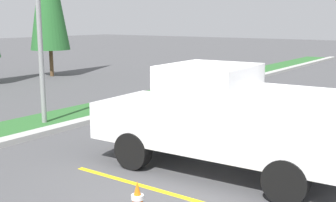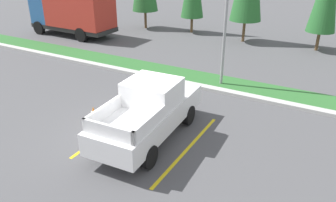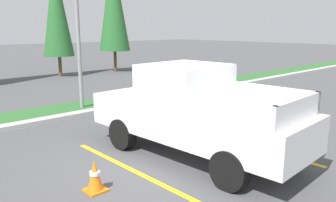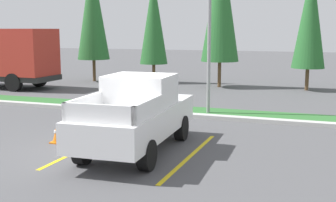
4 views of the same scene
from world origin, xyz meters
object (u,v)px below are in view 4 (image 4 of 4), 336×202
(cypress_tree_left_inner, at_px, (154,20))
(cypress_tree_center, at_px, (221,1))
(street_light, at_px, (209,5))
(traffic_cone, at_px, (57,133))
(cargo_truck_distant, at_px, (2,56))
(cypress_tree_leftmost, at_px, (93,8))
(cypress_tree_right_inner, at_px, (310,16))
(pickup_truck_main, at_px, (137,114))

(cypress_tree_left_inner, xyz_separation_m, cypress_tree_center, (4.43, -0.67, 1.01))
(street_light, distance_m, traffic_cone, 7.70)
(cargo_truck_distant, bearing_deg, cypress_tree_left_inner, 35.76)
(cypress_tree_left_inner, bearing_deg, cargo_truck_distant, -144.24)
(cypress_tree_center, bearing_deg, cypress_tree_leftmost, 178.90)
(cargo_truck_distant, height_order, cypress_tree_left_inner, cypress_tree_left_inner)
(cypress_tree_right_inner, bearing_deg, pickup_truck_main, -104.62)
(pickup_truck_main, distance_m, street_light, 6.65)
(pickup_truck_main, height_order, cypress_tree_right_inner, cypress_tree_right_inner)
(cargo_truck_distant, xyz_separation_m, cypress_tree_left_inner, (7.33, 5.28, 2.12))
(traffic_cone, bearing_deg, cypress_tree_center, 84.12)
(pickup_truck_main, relative_size, cypress_tree_right_inner, 0.77)
(cargo_truck_distant, height_order, street_light, street_light)
(street_light, bearing_deg, cypress_tree_leftmost, 138.76)
(cypress_tree_leftmost, xyz_separation_m, cypress_tree_right_inner, (13.37, 0.06, -0.64))
(cypress_tree_leftmost, bearing_deg, cypress_tree_center, -1.10)
(cypress_tree_left_inner, relative_size, cypress_tree_right_inner, 0.97)
(cargo_truck_distant, distance_m, cypress_tree_leftmost, 6.48)
(cargo_truck_distant, xyz_separation_m, cypress_tree_leftmost, (3.32, 4.77, 2.87))
(pickup_truck_main, bearing_deg, traffic_cone, -179.20)
(street_light, xyz_separation_m, cypress_tree_leftmost, (-10.01, 8.78, 0.44))
(cargo_truck_distant, xyz_separation_m, cypress_tree_center, (11.76, 4.61, 3.13))
(cargo_truck_distant, bearing_deg, traffic_cone, -43.76)
(pickup_truck_main, bearing_deg, street_light, 85.54)
(cypress_tree_left_inner, distance_m, cypress_tree_center, 4.59)
(street_light, relative_size, cypress_tree_left_inner, 1.10)
(street_light, height_order, traffic_cone, street_light)
(traffic_cone, bearing_deg, cypress_tree_left_inner, 101.01)
(cargo_truck_distant, relative_size, cypress_tree_left_inner, 1.02)
(cypress_tree_left_inner, bearing_deg, street_light, -57.14)
(cypress_tree_left_inner, bearing_deg, traffic_cone, -78.99)
(cypress_tree_right_inner, bearing_deg, cypress_tree_center, -177.46)
(traffic_cone, bearing_deg, cypress_tree_right_inner, 66.37)
(cypress_tree_center, bearing_deg, street_light, -79.70)
(cypress_tree_center, bearing_deg, cypress_tree_left_inner, 171.41)
(cargo_truck_distant, distance_m, cypress_tree_center, 13.02)
(cargo_truck_distant, distance_m, street_light, 14.13)
(cargo_truck_distant, distance_m, cypress_tree_right_inner, 17.52)
(pickup_truck_main, bearing_deg, cargo_truck_distant, 142.72)
(street_light, bearing_deg, cargo_truck_distant, 163.29)
(street_light, height_order, cypress_tree_right_inner, street_light)
(street_light, distance_m, cypress_tree_right_inner, 9.45)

